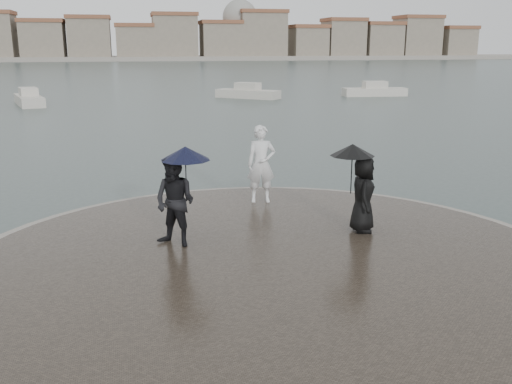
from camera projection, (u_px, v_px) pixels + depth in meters
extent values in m
cylinder|color=gray|center=(271.00, 275.00, 10.78)|extent=(12.50, 12.50, 0.32)
cylinder|color=#2D261E|center=(271.00, 274.00, 10.77)|extent=(11.90, 11.90, 0.36)
imported|color=silver|center=(261.00, 164.00, 14.81)|extent=(0.80, 0.58, 2.02)
imported|color=black|center=(175.00, 202.00, 11.56)|extent=(1.14, 1.11, 1.85)
cylinder|color=black|center=(186.00, 180.00, 11.60)|extent=(0.02, 0.02, 0.90)
cone|color=black|center=(185.00, 153.00, 11.46)|extent=(1.02, 1.02, 0.28)
imported|color=black|center=(363.00, 195.00, 12.48)|extent=(0.77, 0.95, 1.67)
cylinder|color=black|center=(351.00, 173.00, 12.41)|extent=(0.02, 0.02, 0.90)
cone|color=black|center=(352.00, 150.00, 12.28)|extent=(0.97, 0.97, 0.26)
cube|color=gray|center=(136.00, 58.00, 161.43)|extent=(260.00, 20.00, 1.20)
cube|color=gray|center=(44.00, 42.00, 152.47)|extent=(11.00, 10.00, 10.00)
cube|color=brown|center=(42.00, 21.00, 151.09)|extent=(11.60, 10.60, 1.00)
cube|color=gray|center=(90.00, 40.00, 154.85)|extent=(11.00, 10.00, 11.00)
cube|color=brown|center=(88.00, 17.00, 153.35)|extent=(11.60, 10.60, 1.00)
cube|color=gray|center=(135.00, 44.00, 157.61)|extent=(10.00, 10.00, 9.00)
cube|color=brown|center=(134.00, 25.00, 156.36)|extent=(10.60, 10.60, 1.00)
cube|color=gray|center=(175.00, 39.00, 159.54)|extent=(12.00, 10.00, 12.00)
cube|color=brown|center=(174.00, 14.00, 157.90)|extent=(12.60, 10.60, 1.00)
cube|color=gray|center=(221.00, 42.00, 162.50)|extent=(11.00, 10.00, 10.00)
cube|color=brown|center=(220.00, 22.00, 161.12)|extent=(11.60, 10.60, 1.00)
cube|color=gray|center=(262.00, 37.00, 164.64)|extent=(13.00, 10.00, 13.00)
cube|color=brown|center=(262.00, 12.00, 162.88)|extent=(13.60, 10.60, 1.00)
cube|color=gray|center=(308.00, 44.00, 168.06)|extent=(10.00, 10.00, 9.00)
cube|color=brown|center=(308.00, 27.00, 166.81)|extent=(10.60, 10.60, 1.00)
cube|color=gray|center=(343.00, 41.00, 170.11)|extent=(11.00, 10.00, 11.00)
cube|color=brown|center=(344.00, 20.00, 168.61)|extent=(11.60, 10.60, 1.00)
cube|color=gray|center=(380.00, 42.00, 172.75)|extent=(11.00, 10.00, 10.00)
cube|color=brown|center=(381.00, 24.00, 171.37)|extent=(11.60, 10.60, 1.00)
cube|color=gray|center=(417.00, 39.00, 175.00)|extent=(12.00, 10.00, 12.00)
cube|color=brown|center=(418.00, 17.00, 173.37)|extent=(12.60, 10.60, 1.00)
cube|color=gray|center=(455.00, 44.00, 178.10)|extent=(10.00, 10.00, 9.00)
cube|color=brown|center=(456.00, 28.00, 176.84)|extent=(10.60, 10.60, 1.00)
sphere|color=gray|center=(240.00, 17.00, 163.89)|extent=(10.00, 10.00, 10.00)
cube|color=beige|center=(374.00, 93.00, 49.99)|extent=(5.62, 2.07, 0.90)
cube|color=beige|center=(375.00, 86.00, 49.84)|extent=(2.10, 1.37, 0.90)
cube|color=beige|center=(29.00, 102.00, 42.43)|extent=(2.99, 5.73, 0.90)
cube|color=beige|center=(29.00, 94.00, 42.28)|extent=(1.68, 2.25, 0.90)
cube|color=beige|center=(248.00, 95.00, 47.97)|extent=(5.20, 4.82, 0.90)
cube|color=beige|center=(248.00, 88.00, 47.82)|extent=(2.30, 2.22, 0.90)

